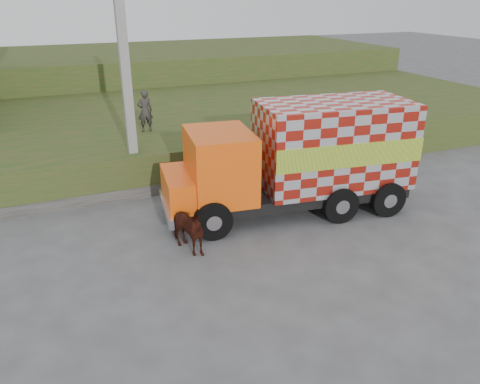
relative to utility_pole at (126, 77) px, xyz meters
name	(u,v)px	position (x,y,z in m)	size (l,w,h in m)	color
ground	(204,245)	(1.00, -4.60, -4.08)	(120.00, 120.00, 0.00)	#474749
embankment	(134,131)	(1.00, 5.40, -3.33)	(40.00, 12.00, 1.50)	#234617
embankment_far	(98,75)	(1.00, 17.40, -2.58)	(40.00, 12.00, 3.00)	#234617
retaining_strip	(109,195)	(-1.00, -0.40, -3.88)	(16.00, 0.50, 0.40)	#595651
utility_pole	(126,77)	(0.00, 0.00, 0.00)	(1.20, 0.30, 8.00)	gray
cargo_truck	(302,157)	(4.67, -3.51, -2.27)	(8.11, 3.55, 3.51)	black
cow	(185,230)	(0.44, -4.72, -3.41)	(0.72, 1.58, 1.34)	#381F0E
pedestrian	(145,111)	(1.01, 2.44, -1.75)	(0.60, 0.39, 1.64)	#2A2725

